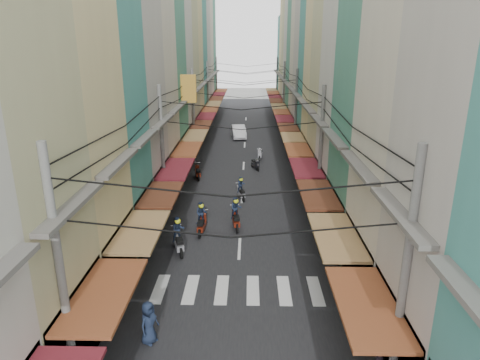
# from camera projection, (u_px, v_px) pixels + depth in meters

# --- Properties ---
(ground) EXTENTS (160.00, 160.00, 0.00)m
(ground) POSITION_uv_depth(u_px,v_px,m) (240.00, 233.00, 24.88)
(ground) COLOR slate
(ground) RESTS_ON ground
(road) EXTENTS (10.00, 80.00, 0.02)m
(road) POSITION_uv_depth(u_px,v_px,m) (244.00, 150.00, 43.89)
(road) COLOR black
(road) RESTS_ON ground
(sidewalk_left) EXTENTS (3.00, 80.00, 0.06)m
(sidewalk_left) POSITION_uv_depth(u_px,v_px,m) (181.00, 149.00, 44.02)
(sidewalk_left) COLOR slate
(sidewalk_left) RESTS_ON ground
(sidewalk_right) EXTENTS (3.00, 80.00, 0.06)m
(sidewalk_right) POSITION_uv_depth(u_px,v_px,m) (308.00, 150.00, 43.74)
(sidewalk_right) COLOR slate
(sidewalk_right) RESTS_ON ground
(crosswalk) EXTENTS (7.55, 2.40, 0.01)m
(crosswalk) POSITION_uv_depth(u_px,v_px,m) (237.00, 290.00, 19.17)
(crosswalk) COLOR silver
(crosswalk) RESTS_ON ground
(building_row_left) EXTENTS (7.80, 67.67, 23.70)m
(building_row_left) POSITION_uv_depth(u_px,v_px,m) (155.00, 51.00, 37.75)
(building_row_left) COLOR beige
(building_row_left) RESTS_ON ground
(building_row_right) EXTENTS (7.80, 68.98, 22.59)m
(building_row_right) POSITION_uv_depth(u_px,v_px,m) (335.00, 56.00, 37.42)
(building_row_right) COLOR teal
(building_row_right) RESTS_ON ground
(utility_poles) EXTENTS (10.20, 66.13, 8.20)m
(utility_poles) POSITION_uv_depth(u_px,v_px,m) (244.00, 90.00, 37.10)
(utility_poles) COLOR slate
(utility_poles) RESTS_ON ground
(white_car) EXTENTS (5.14, 2.51, 1.75)m
(white_car) POSITION_uv_depth(u_px,v_px,m) (239.00, 138.00, 49.35)
(white_car) COLOR silver
(white_car) RESTS_ON ground
(bicycle) EXTENTS (1.92, 1.18, 1.24)m
(bicycle) POSITION_uv_depth(u_px,v_px,m) (326.00, 214.00, 27.62)
(bicycle) COLOR black
(bicycle) RESTS_ON ground
(moving_scooters) EXTENTS (5.51, 20.71, 1.99)m
(moving_scooters) POSITION_uv_depth(u_px,v_px,m) (221.00, 202.00, 28.03)
(moving_scooters) COLOR black
(moving_scooters) RESTS_ON ground
(parked_scooters) EXTENTS (13.17, 14.57, 0.96)m
(parked_scooters) POSITION_uv_depth(u_px,v_px,m) (322.00, 257.00, 21.24)
(parked_scooters) COLOR black
(parked_scooters) RESTS_ON ground
(pedestrians) EXTENTS (11.89, 22.16, 2.14)m
(pedestrians) POSITION_uv_depth(u_px,v_px,m) (175.00, 212.00, 25.19)
(pedestrians) COLOR black
(pedestrians) RESTS_ON ground
(market_umbrella) EXTENTS (2.34, 2.34, 2.47)m
(market_umbrella) POSITION_uv_depth(u_px,v_px,m) (400.00, 262.00, 17.19)
(market_umbrella) COLOR #B2B2B7
(market_umbrella) RESTS_ON ground
(traffic_sign) EXTENTS (0.10, 0.70, 3.20)m
(traffic_sign) POSITION_uv_depth(u_px,v_px,m) (355.00, 215.00, 21.43)
(traffic_sign) COLOR slate
(traffic_sign) RESTS_ON ground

